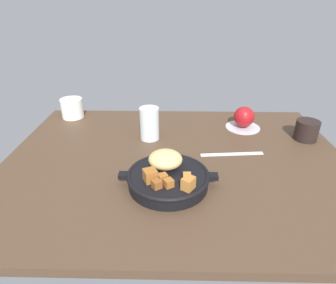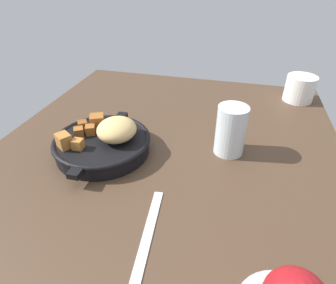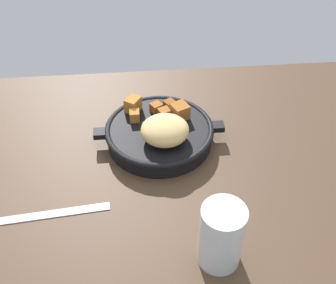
% 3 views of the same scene
% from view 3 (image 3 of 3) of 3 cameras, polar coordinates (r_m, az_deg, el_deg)
% --- Properties ---
extents(ground_plane, '(1.06, 0.80, 0.02)m').
position_cam_3_polar(ground_plane, '(0.76, -2.00, -7.59)').
color(ground_plane, '#473323').
extents(cast_iron_skillet, '(0.26, 0.22, 0.08)m').
position_cam_3_polar(cast_iron_skillet, '(0.82, -1.10, 1.39)').
color(cast_iron_skillet, black).
rests_on(cast_iron_skillet, ground_plane).
extents(butter_knife, '(0.20, 0.03, 0.00)m').
position_cam_3_polar(butter_knife, '(0.74, -15.86, -9.49)').
color(butter_knife, silver).
rests_on(butter_knife, ground_plane).
extents(water_glass_tall, '(0.07, 0.07, 0.11)m').
position_cam_3_polar(water_glass_tall, '(0.63, 7.32, -12.69)').
color(water_glass_tall, silver).
rests_on(water_glass_tall, ground_plane).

